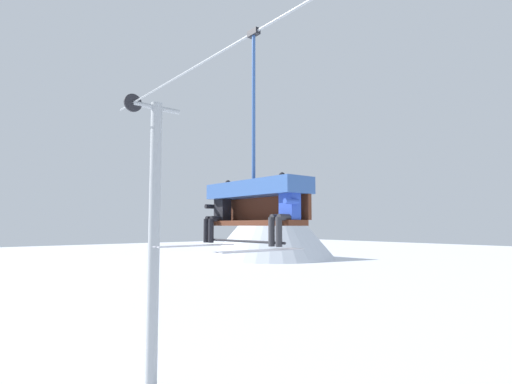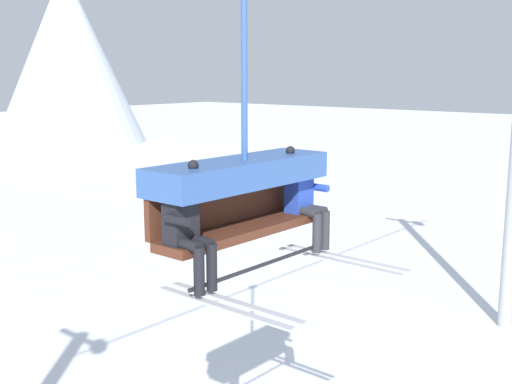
% 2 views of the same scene
% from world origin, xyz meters
% --- Properties ---
extents(mountain_peak_central, '(14.36, 14.36, 16.42)m').
position_xyz_m(mountain_peak_central, '(29.73, 48.93, 8.21)').
color(mountain_peak_central, silver).
rests_on(mountain_peak_central, ground_plane).
extents(chairlift_chair, '(2.42, 0.74, 4.16)m').
position_xyz_m(chairlift_chair, '(-1.02, -0.73, 5.48)').
color(chairlift_chair, '#512819').
extents(skier_black, '(0.48, 1.70, 1.34)m').
position_xyz_m(skier_black, '(-2.01, -0.94, 5.17)').
color(skier_black, black).
extents(skier_blue, '(0.48, 1.70, 1.34)m').
position_xyz_m(skier_blue, '(-0.03, -0.94, 5.17)').
color(skier_blue, '#2847B7').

